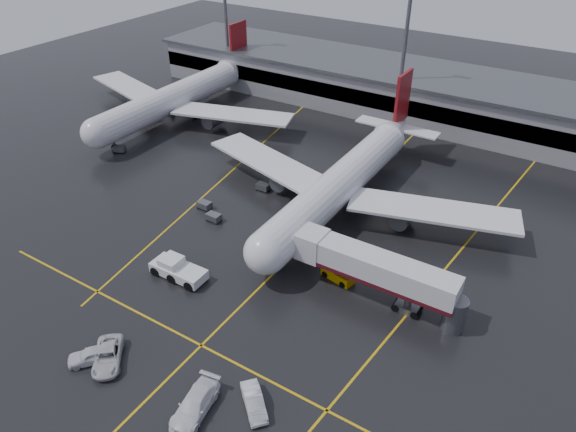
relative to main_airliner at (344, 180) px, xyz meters
The scene contains 22 objects.
ground 10.57m from the main_airliner, 90.00° to the right, with size 220.00×220.00×0.00m, color black.
apron_line_centre 10.57m from the main_airliner, 90.00° to the right, with size 0.25×90.00×0.02m, color gold.
apron_line_stop 31.98m from the main_airliner, 90.00° to the right, with size 60.00×0.25×0.02m, color gold.
apron_line_left 20.44m from the main_airliner, behind, with size 0.25×70.00×0.02m, color gold.
apron_line_right 18.49m from the main_airliner, ahead, with size 0.25×70.00×0.02m, color gold.
terminal 38.23m from the main_airliner, 90.00° to the left, with size 122.00×19.00×8.60m.
light_mast_left 56.34m from the main_airliner, 144.33° to the left, with size 3.00×1.20×25.45m.
light_mast_mid 34.26m from the main_airliner, 98.80° to the left, with size 3.00×1.20×25.45m.
main_airliner is the anchor object (origin of this frame).
second_airliner 43.68m from the main_airliner, 164.05° to the left, with size 48.80×45.60×14.10m.
jet_bridge 19.68m from the main_airliner, 52.90° to the right, with size 19.90×3.40×6.05m.
pushback_tractor 26.58m from the main_airliner, 111.03° to the right, with size 7.02×3.09×2.49m.
belt_loader 16.84m from the main_airliner, 64.79° to the right, with size 4.30×2.60×2.55m.
service_van_a 38.83m from the main_airliner, 99.53° to the right, with size 2.55×5.54×1.54m, color silver.
service_van_b 38.40m from the main_airliner, 83.06° to the right, with size 2.51×6.18×1.79m, color white.
service_van_c 36.13m from the main_airliner, 75.74° to the right, with size 1.60×4.60×1.52m, color silver.
service_van_d 39.83m from the main_airliner, 101.34° to the right, with size 1.89×4.69×1.60m, color silver.
baggage_cart_a 18.96m from the main_airliner, 135.59° to the right, with size 2.04×1.37×1.12m.
baggage_cart_b 20.22m from the main_airliner, 145.56° to the right, with size 2.04×1.36×1.12m.
baggage_cart_c 12.95m from the main_airliner, 168.23° to the right, with size 2.03×1.35×1.12m.
baggage_cart_d 47.23m from the main_airliner, behind, with size 2.16×1.56×1.12m.
baggage_cart_e 40.89m from the main_airliner, behind, with size 2.37×2.07×1.12m.
Camera 1 is at (27.41, -49.07, 40.80)m, focal length 32.74 mm.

